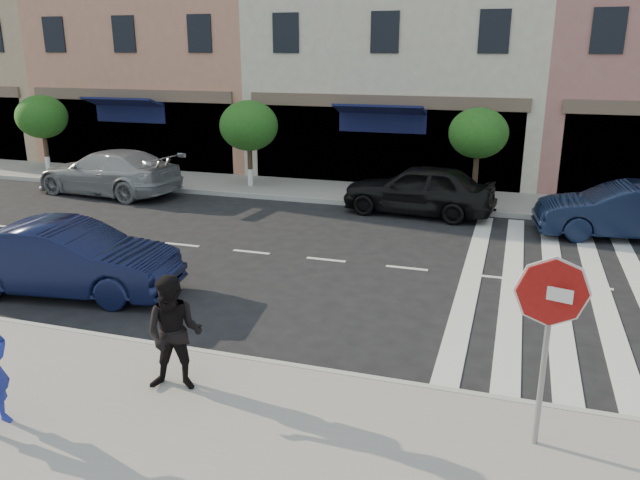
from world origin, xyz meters
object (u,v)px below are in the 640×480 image
Objects in this scene: car_near_mid at (67,259)px; stop_sign at (550,311)px; car_far_mid at (419,189)px; car_far_left at (108,172)px; car_far_right at (625,211)px; walker at (174,334)px.

stop_sign is at bearing -114.59° from car_near_mid.
car_far_mid is at bearing 122.20° from stop_sign.
car_far_left reaches higher than car_far_right.
car_far_right is (16.63, -0.31, -0.03)m from car_far_left.
car_far_mid is at bearing 67.32° from walker.
car_far_left is (-4.91, 8.26, 0.02)m from car_near_mid.
walker is at bearing -162.05° from stop_sign.
car_far_mid reaches higher than car_near_mid.
car_far_mid is at bearing 99.52° from car_far_left.
car_near_mid is 1.01× the size of car_far_right.
car_near_mid is 0.86× the size of car_far_left.
car_far_left is at bearing 22.85° from car_near_mid.
car_near_mid is at bearing -29.18° from car_far_mid.
stop_sign is 5.14m from walker.
walker is 13.20m from car_far_right.
car_far_right is at bearing 41.23° from walker.
car_far_left is at bearing -82.16° from car_far_mid.
car_far_right is at bearing -63.76° from car_near_mid.
walker reaches higher than car_far_right.
car_near_mid is (-4.29, 2.97, -0.27)m from walker.
car_far_right is (7.43, 10.91, -0.27)m from walker.
walker is 0.38× the size of car_far_right.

